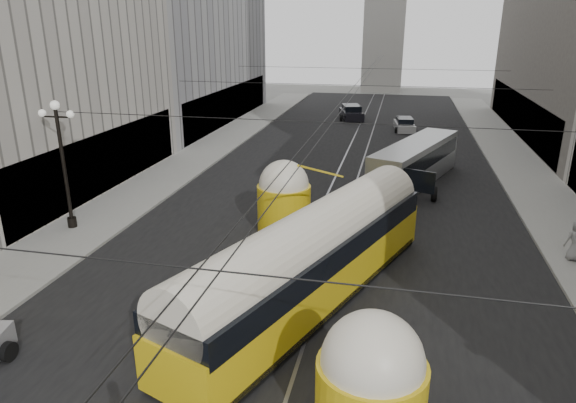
% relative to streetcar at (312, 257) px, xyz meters
% --- Properties ---
extents(road, '(20.00, 85.00, 0.02)m').
position_rel_streetcar_xyz_m(road, '(-0.50, 18.89, -1.81)').
color(road, black).
rests_on(road, ground).
extents(sidewalk_left, '(4.00, 72.00, 0.15)m').
position_rel_streetcar_xyz_m(sidewalk_left, '(-12.50, 22.39, -1.73)').
color(sidewalk_left, gray).
rests_on(sidewalk_left, ground).
extents(sidewalk_right, '(4.00, 72.00, 0.15)m').
position_rel_streetcar_xyz_m(sidewalk_right, '(11.50, 22.39, -1.73)').
color(sidewalk_right, gray).
rests_on(sidewalk_right, ground).
extents(rail_left, '(0.12, 85.00, 0.04)m').
position_rel_streetcar_xyz_m(rail_left, '(-1.25, 18.89, -1.81)').
color(rail_left, gray).
rests_on(rail_left, ground).
extents(rail_right, '(0.12, 85.00, 0.04)m').
position_rel_streetcar_xyz_m(rail_right, '(0.25, 18.89, -1.81)').
color(rail_right, gray).
rests_on(rail_right, ground).
extents(lamppost_left_mid, '(1.86, 0.44, 6.37)m').
position_rel_streetcar_xyz_m(lamppost_left_mid, '(-13.10, 4.39, 1.94)').
color(lamppost_left_mid, black).
rests_on(lamppost_left_mid, sidewalk_left).
extents(catenary, '(25.00, 72.00, 0.23)m').
position_rel_streetcar_xyz_m(catenary, '(-0.38, 17.88, 4.08)').
color(catenary, black).
rests_on(catenary, ground).
extents(streetcar, '(7.82, 15.88, 3.70)m').
position_rel_streetcar_xyz_m(streetcar, '(0.00, 0.00, 0.00)').
color(streetcar, gold).
rests_on(streetcar, ground).
extents(city_bus, '(5.87, 11.04, 2.70)m').
position_rel_streetcar_xyz_m(city_bus, '(3.95, 16.45, -0.33)').
color(city_bus, '#A7AAAD').
rests_on(city_bus, ground).
extents(sedan_white_far, '(2.19, 4.23, 1.28)m').
position_rel_streetcar_xyz_m(sedan_white_far, '(3.22, 34.13, -1.23)').
color(sedan_white_far, silver).
rests_on(sedan_white_far, ground).
extents(sedan_dark_far, '(3.23, 5.23, 1.54)m').
position_rel_streetcar_xyz_m(sedan_dark_far, '(-2.50, 39.52, -1.11)').
color(sedan_dark_far, black).
rests_on(sedan_dark_far, ground).
extents(pedestrian_sidewalk_right, '(0.99, 0.73, 1.84)m').
position_rel_streetcar_xyz_m(pedestrian_sidewalk_right, '(10.62, 5.67, -0.74)').
color(pedestrian_sidewalk_right, slate).
rests_on(pedestrian_sidewalk_right, sidewalk_right).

